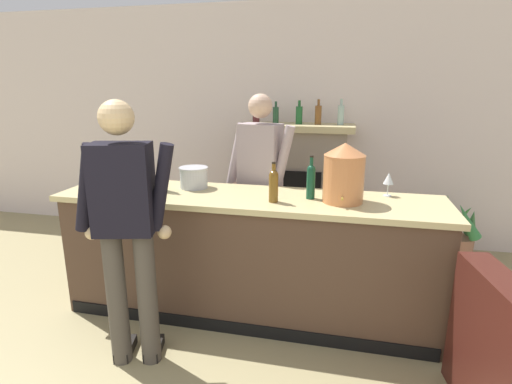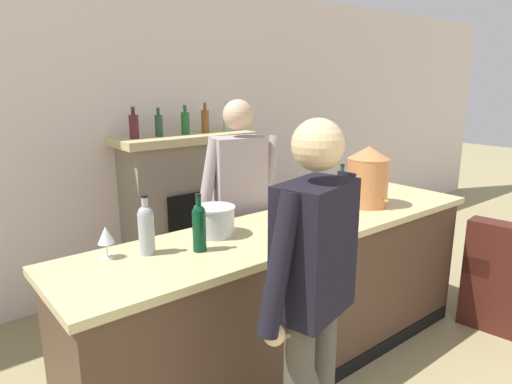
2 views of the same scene
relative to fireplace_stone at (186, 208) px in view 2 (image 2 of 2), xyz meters
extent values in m
cube|color=silver|center=(-0.39, 0.26, 0.65)|extent=(12.00, 0.07, 2.75)
cube|color=#4C3527|center=(-0.17, -1.62, -0.24)|extent=(2.90, 0.63, 0.96)
cube|color=#CBBA80|center=(-0.17, -1.62, 0.26)|extent=(2.97, 0.70, 0.04)
cube|color=black|center=(-0.17, -1.94, -0.67)|extent=(2.84, 0.01, 0.10)
cube|color=gray|center=(0.00, 0.01, -0.05)|extent=(1.11, 0.44, 1.34)
cube|color=black|center=(0.00, -0.23, -0.23)|extent=(0.61, 0.02, 0.86)
cube|color=#CBBA80|center=(0.00, -0.01, 0.66)|extent=(1.27, 0.52, 0.07)
cylinder|color=#4A1C20|center=(-0.47, -0.01, 0.79)|extent=(0.08, 0.08, 0.19)
cylinder|color=#4A1C20|center=(-0.47, -0.01, 0.92)|extent=(0.03, 0.03, 0.06)
cylinder|color=#22452D|center=(-0.24, -0.01, 0.78)|extent=(0.07, 0.07, 0.18)
cylinder|color=#22452D|center=(-0.24, -0.01, 0.91)|extent=(0.03, 0.03, 0.06)
cylinder|color=#1E5929|center=(0.02, -0.01, 0.79)|extent=(0.07, 0.07, 0.19)
cylinder|color=#1E5929|center=(0.02, -0.01, 0.92)|extent=(0.03, 0.03, 0.06)
cylinder|color=brown|center=(0.23, -0.01, 0.79)|extent=(0.07, 0.07, 0.20)
cylinder|color=brown|center=(0.23, -0.01, 0.93)|extent=(0.03, 0.03, 0.07)
cylinder|color=#9DBBB0|center=(0.47, -0.01, 0.80)|extent=(0.07, 0.07, 0.21)
cylinder|color=#9DBBB0|center=(0.47, -0.01, 0.94)|extent=(0.03, 0.03, 0.07)
cube|color=#401913|center=(1.66, -2.08, -0.43)|extent=(0.82, 0.32, 0.58)
cylinder|color=#92604B|center=(1.76, -0.20, -0.57)|extent=(0.29, 0.29, 0.29)
cylinder|color=#332319|center=(1.76, -0.20, -0.44)|extent=(0.26, 0.26, 0.02)
cone|color=#457947|center=(1.85, -0.21, -0.25)|extent=(0.17, 0.27, 0.33)
cone|color=#3F8639|center=(1.77, -0.10, -0.26)|extent=(0.30, 0.14, 0.34)
cone|color=#46873D|center=(1.63, -0.22, -0.19)|extent=(0.17, 0.32, 0.44)
cone|color=#347F44|center=(1.78, -0.32, -0.21)|extent=(0.32, 0.17, 0.41)
cube|color=black|center=(-0.77, -2.37, 0.49)|extent=(0.40, 0.30, 0.57)
cylinder|color=black|center=(-0.55, -2.30, 0.50)|extent=(0.20, 0.08, 0.57)
sphere|color=#D7B481|center=(-0.56, -2.28, 0.20)|extent=(0.09, 0.09, 0.09)
cylinder|color=black|center=(-1.00, -2.41, 0.50)|extent=(0.20, 0.08, 0.57)
sphere|color=#D7B481|center=(-1.00, -2.39, 0.20)|extent=(0.09, 0.09, 0.09)
sphere|color=#D7B481|center=(-0.77, -2.37, 0.93)|extent=(0.21, 0.21, 0.21)
cylinder|color=#3A3645|center=(-0.29, -1.05, -0.25)|extent=(0.13, 0.13, 0.94)
cube|color=black|center=(-0.30, -1.12, -0.69)|extent=(0.16, 0.26, 0.07)
cylinder|color=#3A3645|center=(-0.09, -1.10, -0.25)|extent=(0.13, 0.13, 0.94)
cube|color=black|center=(-0.11, -1.17, -0.69)|extent=(0.16, 0.26, 0.07)
cube|color=#A39195|center=(-0.19, -1.08, 0.50)|extent=(0.40, 0.30, 0.57)
cylinder|color=#A39195|center=(-0.42, -1.04, 0.51)|extent=(0.20, 0.08, 0.57)
sphere|color=#D3AA8F|center=(-0.42, -1.06, 0.21)|extent=(0.09, 0.09, 0.09)
cylinder|color=#A39195|center=(0.03, -1.15, 0.51)|extent=(0.20, 0.08, 0.57)
sphere|color=#D3AA8F|center=(0.02, -1.17, 0.21)|extent=(0.09, 0.09, 0.09)
sphere|color=#D3AA8F|center=(-0.19, -1.08, 0.94)|extent=(0.21, 0.21, 0.21)
cylinder|color=#C87946|center=(0.54, -1.63, 0.46)|extent=(0.29, 0.29, 0.34)
cone|color=#C87946|center=(0.54, -1.63, 0.67)|extent=(0.30, 0.30, 0.09)
cylinder|color=#B29333|center=(0.54, -1.80, 0.36)|extent=(0.02, 0.04, 0.02)
cylinder|color=silver|center=(-0.66, -1.48, 0.37)|extent=(0.22, 0.22, 0.16)
cylinder|color=silver|center=(-0.66, -1.48, 0.45)|extent=(0.24, 0.24, 0.01)
cylinder|color=#11412B|center=(0.31, -1.60, 0.40)|extent=(0.06, 0.06, 0.23)
sphere|color=#11412B|center=(0.31, -1.60, 0.51)|extent=(0.06, 0.06, 0.06)
cylinder|color=#11412B|center=(0.31, -1.60, 0.56)|extent=(0.03, 0.03, 0.09)
cylinder|color=black|center=(0.31, -1.60, 0.61)|extent=(0.03, 0.03, 0.01)
cylinder|color=#A1A8B0|center=(-1.10, -1.50, 0.40)|extent=(0.08, 0.08, 0.22)
sphere|color=#A1A8B0|center=(-1.10, -1.50, 0.51)|extent=(0.08, 0.08, 0.08)
cylinder|color=#A1A8B0|center=(-1.10, -1.50, 0.55)|extent=(0.03, 0.03, 0.09)
cylinder|color=black|center=(-1.10, -1.50, 0.60)|extent=(0.04, 0.04, 0.01)
cylinder|color=brown|center=(0.06, -1.75, 0.39)|extent=(0.07, 0.07, 0.20)
sphere|color=brown|center=(0.06, -1.75, 0.49)|extent=(0.07, 0.07, 0.07)
cylinder|color=brown|center=(0.06, -1.75, 0.53)|extent=(0.03, 0.03, 0.08)
cylinder|color=black|center=(0.06, -1.75, 0.58)|extent=(0.03, 0.03, 0.01)
cylinder|color=#093920|center=(-0.87, -1.63, 0.39)|extent=(0.07, 0.07, 0.22)
sphere|color=#093920|center=(-0.87, -1.63, 0.50)|extent=(0.07, 0.07, 0.07)
cylinder|color=#093920|center=(-0.87, -1.63, 0.54)|extent=(0.03, 0.03, 0.08)
cylinder|color=black|center=(-0.87, -1.63, 0.59)|extent=(0.03, 0.03, 0.01)
cylinder|color=silver|center=(-1.29, -1.43, 0.29)|extent=(0.07, 0.07, 0.01)
cylinder|color=silver|center=(-1.29, -1.43, 0.33)|extent=(0.01, 0.01, 0.07)
cone|color=silver|center=(-1.29, -1.43, 0.41)|extent=(0.09, 0.09, 0.09)
cylinder|color=silver|center=(0.88, -1.39, 0.29)|extent=(0.06, 0.06, 0.01)
cylinder|color=silver|center=(0.88, -1.39, 0.34)|extent=(0.01, 0.01, 0.09)
cone|color=silver|center=(0.88, -1.39, 0.43)|extent=(0.08, 0.08, 0.09)
camera|label=1|loc=(0.55, -4.49, 1.10)|focal=28.00mm
camera|label=2|loc=(-2.07, -3.59, 1.17)|focal=32.00mm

